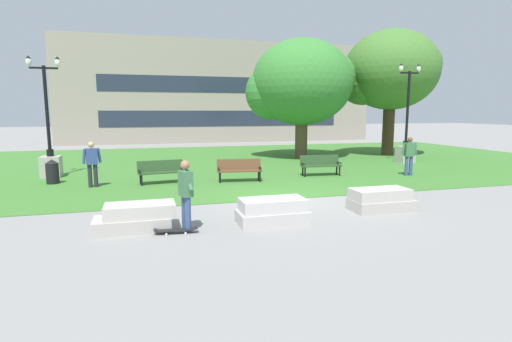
# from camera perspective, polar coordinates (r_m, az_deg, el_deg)

# --- Properties ---
(ground_plane) EXTENTS (140.00, 140.00, 0.00)m
(ground_plane) POSITION_cam_1_polar(r_m,az_deg,el_deg) (13.07, 4.50, -4.07)
(ground_plane) COLOR gray
(grass_lawn) EXTENTS (40.00, 20.00, 0.02)m
(grass_lawn) POSITION_cam_1_polar(r_m,az_deg,el_deg) (22.58, -4.29, 1.29)
(grass_lawn) COLOR #3D752D
(grass_lawn) RESTS_ON ground
(concrete_block_center) EXTENTS (1.92, 0.90, 0.64)m
(concrete_block_center) POSITION_cam_1_polar(r_m,az_deg,el_deg) (10.12, -16.77, -6.37)
(concrete_block_center) COLOR #B2ADA3
(concrete_block_center) RESTS_ON ground
(concrete_block_left) EXTENTS (1.80, 0.90, 0.64)m
(concrete_block_left) POSITION_cam_1_polar(r_m,az_deg,el_deg) (10.27, 2.39, -5.79)
(concrete_block_left) COLOR #BCB7B2
(concrete_block_left) RESTS_ON ground
(concrete_block_right) EXTENTS (1.80, 0.90, 0.64)m
(concrete_block_right) POSITION_cam_1_polar(r_m,az_deg,el_deg) (12.11, 17.38, -3.97)
(concrete_block_right) COLOR #B2ADA3
(concrete_block_right) RESTS_ON ground
(person_skateboarder) EXTENTS (0.33, 0.59, 1.71)m
(person_skateboarder) POSITION_cam_1_polar(r_m,az_deg,el_deg) (9.58, -10.00, -2.90)
(person_skateboarder) COLOR #384C7A
(person_skateboarder) RESTS_ON ground
(skateboard) EXTENTS (1.03, 0.29, 0.14)m
(skateboard) POSITION_cam_1_polar(r_m,az_deg,el_deg) (9.65, -11.36, -8.27)
(skateboard) COLOR black
(skateboard) RESTS_ON ground
(park_bench_near_left) EXTENTS (1.83, 0.66, 0.90)m
(park_bench_near_left) POSITION_cam_1_polar(r_m,az_deg,el_deg) (17.91, 9.20, 1.02)
(park_bench_near_left) COLOR #284723
(park_bench_near_left) RESTS_ON grass_lawn
(park_bench_near_right) EXTENTS (1.86, 0.78, 0.90)m
(park_bench_near_right) POSITION_cam_1_polar(r_m,az_deg,el_deg) (16.19, -13.39, 0.10)
(park_bench_near_right) COLOR #284723
(park_bench_near_right) RESTS_ON grass_lawn
(park_bench_far_left) EXTENTS (1.85, 0.75, 0.90)m
(park_bench_far_left) POSITION_cam_1_polar(r_m,az_deg,el_deg) (16.19, -2.39, 0.33)
(park_bench_far_left) COLOR brown
(park_bench_far_left) RESTS_ON grass_lawn
(lamp_post_center) EXTENTS (1.32, 0.80, 5.12)m
(lamp_post_center) POSITION_cam_1_polar(r_m,az_deg,el_deg) (19.39, -27.33, 2.28)
(lamp_post_center) COLOR #ADA89E
(lamp_post_center) RESTS_ON grass_lawn
(lamp_post_left) EXTENTS (1.32, 0.80, 5.37)m
(lamp_post_left) POSITION_cam_1_polar(r_m,az_deg,el_deg) (23.67, 20.61, 3.76)
(lamp_post_left) COLOR #ADA89E
(lamp_post_left) RESTS_ON grass_lawn
(tree_near_left) EXTENTS (6.15, 5.86, 7.90)m
(tree_near_left) POSITION_cam_1_polar(r_m,az_deg,el_deg) (27.24, 18.58, 13.36)
(tree_near_left) COLOR #42301E
(tree_near_left) RESTS_ON grass_lawn
(tree_far_right) EXTENTS (6.30, 6.00, 7.10)m
(tree_far_right) POSITION_cam_1_polar(r_m,az_deg,el_deg) (24.54, 6.42, 12.33)
(tree_far_right) COLOR brown
(tree_far_right) RESTS_ON grass_lawn
(trash_bin) EXTENTS (0.49, 0.49, 0.96)m
(trash_bin) POSITION_cam_1_polar(r_m,az_deg,el_deg) (17.61, -27.09, -0.06)
(trash_bin) COLOR black
(trash_bin) RESTS_ON grass_lawn
(person_bystander_near_lawn) EXTENTS (0.68, 0.30, 1.71)m
(person_bystander_near_lawn) POSITION_cam_1_polar(r_m,az_deg,el_deg) (18.85, 21.05, 2.29)
(person_bystander_near_lawn) COLOR #384C7A
(person_bystander_near_lawn) RESTS_ON grass_lawn
(person_bystander_far_lawn) EXTENTS (0.69, 0.31, 1.71)m
(person_bystander_far_lawn) POSITION_cam_1_polar(r_m,az_deg,el_deg) (16.08, -22.38, 1.23)
(person_bystander_far_lawn) COLOR #28282D
(person_bystander_far_lawn) RESTS_ON grass_lawn
(building_facade_distant) EXTENTS (28.87, 1.03, 9.17)m
(building_facade_distant) POSITION_cam_1_polar(r_m,az_deg,el_deg) (37.21, -4.58, 11.18)
(building_facade_distant) COLOR gray
(building_facade_distant) RESTS_ON ground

